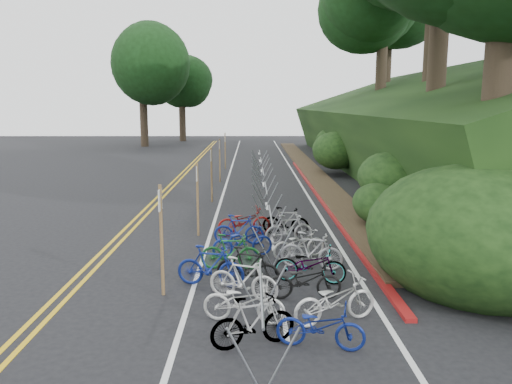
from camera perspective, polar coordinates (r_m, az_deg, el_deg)
ground at (r=12.62m, az=-11.78°, el=-10.78°), size 120.00×120.00×0.00m
road_markings at (r=22.18m, az=-5.15°, el=-1.57°), size 7.47×80.00×0.01m
red_curb at (r=24.19m, az=7.26°, el=-0.53°), size 0.25×28.00×0.10m
embankment at (r=32.42m, az=18.55°, el=6.17°), size 14.30×48.14×9.11m
bike_rack_front at (r=9.21m, az=0.61°, el=-12.84°), size 1.14×3.15×1.16m
bike_racks_rest at (r=24.83m, az=0.81°, el=1.70°), size 1.14×23.00×1.17m
signpost_near at (r=11.74m, az=-10.77°, el=-4.62°), size 0.08×0.40×2.64m
signposts_rest at (r=25.81m, az=-4.59°, el=3.27°), size 0.08×18.40×2.50m
bike_front at (r=12.40m, az=-5.22°, el=-8.43°), size 0.88×1.79×1.04m
bike_valet at (r=13.09m, az=2.07°, el=-7.59°), size 3.18×9.91×1.03m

